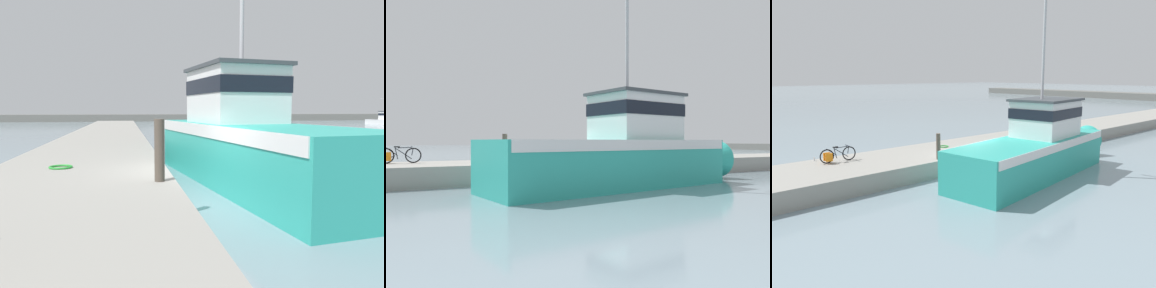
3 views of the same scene
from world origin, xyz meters
The scene contains 6 objects.
ground_plane centered at (0.00, 0.00, 0.00)m, with size 320.00×320.00×0.00m, color gray.
dock_pier centered at (-2.86, 0.00, 0.43)m, with size 4.49×80.00×0.86m, color gray.
fishing_boat_main centered at (2.15, 2.77, 1.46)m, with size 4.48×12.48×10.89m.
bicycle_touring centered at (-3.78, -5.45, 1.21)m, with size 0.44×1.81×0.77m.
mooring_post centered at (-0.97, -1.29, 1.52)m, with size 0.22×0.22×1.31m, color #51473D.
hose_coil centered at (-3.33, 0.93, 0.89)m, with size 0.60×0.60×0.05m, color green.
Camera 2 is at (14.79, -5.95, 1.86)m, focal length 35.00 mm.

